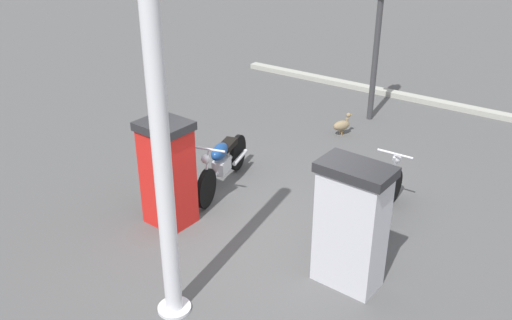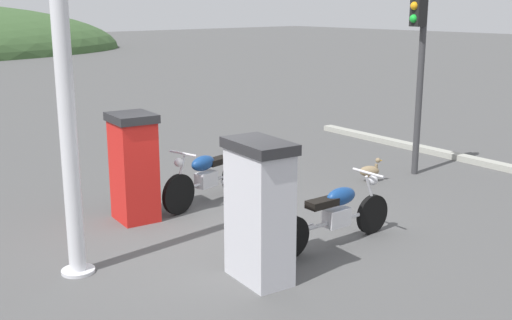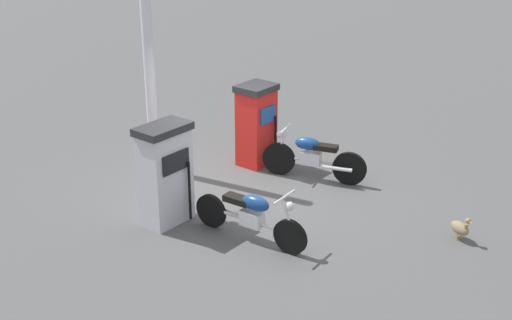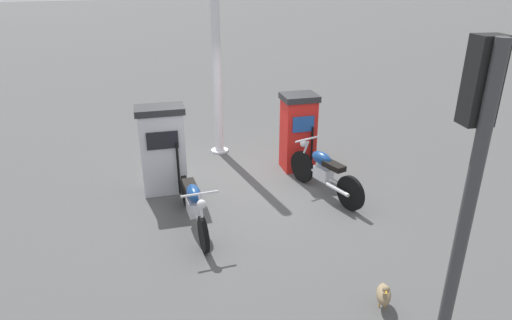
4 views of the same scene
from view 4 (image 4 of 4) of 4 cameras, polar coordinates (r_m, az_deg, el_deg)
name	(u,v)px [view 4 (image 4 of 4)]	position (r m, az deg, el deg)	size (l,w,h in m)	color
ground_plane	(242,187)	(8.79, -1.73, -3.45)	(120.00, 120.00, 0.00)	#4C4C4C
fuel_pump_near	(163,149)	(8.49, -11.73, 1.32)	(0.66, 0.94, 1.67)	silver
fuel_pump_far	(298,132)	(9.36, 5.37, 3.59)	(0.71, 0.78, 1.61)	red
motorcycle_near_pump	(194,203)	(7.36, -7.90, -5.44)	(2.05, 0.56, 0.92)	black
motorcycle_far_pump	(324,172)	(8.44, 8.60, -1.48)	(1.96, 0.61, 0.95)	black
wandering_duck	(384,294)	(6.03, 15.88, -16.02)	(0.41, 0.35, 0.44)	#847051
roadside_traffic_light	(470,168)	(4.20, 25.48, -0.90)	(0.40, 0.28, 3.47)	#38383A
canopy_support_pole	(216,57)	(9.93, -5.04, 12.87)	(0.40, 0.40, 4.51)	silver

